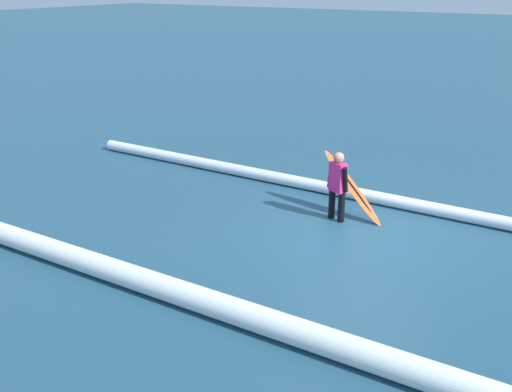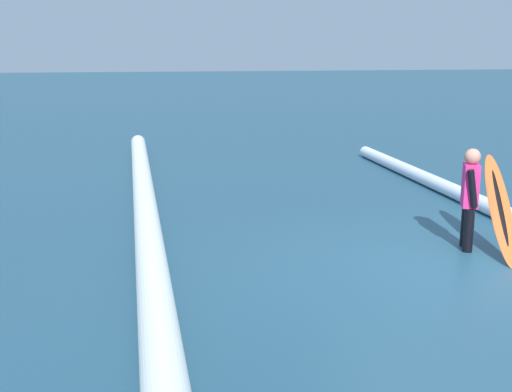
{
  "view_description": "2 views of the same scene",
  "coord_description": "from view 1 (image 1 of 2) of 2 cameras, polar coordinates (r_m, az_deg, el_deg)",
  "views": [
    {
      "loc": [
        -3.99,
        10.15,
        4.73
      ],
      "look_at": [
        1.08,
        2.03,
        1.28
      ],
      "focal_mm": 43.21,
      "sensor_mm": 36.0,
      "label": 1
    },
    {
      "loc": [
        -7.07,
        3.99,
        2.76
      ],
      "look_at": [
        0.29,
        2.49,
        1.03
      ],
      "focal_mm": 44.91,
      "sensor_mm": 36.0,
      "label": 2
    }
  ],
  "objects": [
    {
      "name": "wave_crest_foreground",
      "position": [
        13.08,
        20.78,
        -2.09
      ],
      "size": [
        21.0,
        0.65,
        0.28
      ],
      "primitive_type": "cylinder",
      "rotation": [
        0.0,
        1.57,
        -0.02
      ],
      "color": "white",
      "rests_on": "ground_plane"
    },
    {
      "name": "surfer",
      "position": [
        12.46,
        7.57,
        1.21
      ],
      "size": [
        0.49,
        0.35,
        1.43
      ],
      "rotation": [
        0.0,
        0.0,
        2.75
      ],
      "color": "black",
      "rests_on": "ground_plane"
    },
    {
      "name": "surfboard",
      "position": [
        12.79,
        8.88,
        0.82
      ],
      "size": [
        1.59,
        0.73,
        1.27
      ],
      "color": "#E55926",
      "rests_on": "ground_plane"
    },
    {
      "name": "ground_plane",
      "position": [
        11.89,
        9.66,
        -3.92
      ],
      "size": [
        147.82,
        147.82,
        0.0
      ],
      "primitive_type": "plane",
      "color": "navy"
    },
    {
      "name": "wave_crest_midground",
      "position": [
        9.08,
        -3.18,
        -10.21
      ],
      "size": [
        21.1,
        0.55,
        0.39
      ],
      "primitive_type": "cylinder",
      "rotation": [
        0.0,
        1.57,
        -0.01
      ],
      "color": "white",
      "rests_on": "ground_plane"
    }
  ]
}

